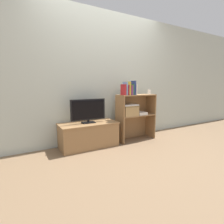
# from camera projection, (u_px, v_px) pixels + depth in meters

# --- Properties ---
(ground_plane) EXTENTS (16.00, 16.00, 0.00)m
(ground_plane) POSITION_uv_depth(u_px,v_px,m) (116.00, 146.00, 3.07)
(ground_plane) COLOR brown
(wall_back) EXTENTS (10.00, 0.05, 2.40)m
(wall_back) POSITION_uv_depth(u_px,v_px,m) (104.00, 78.00, 3.29)
(wall_back) COLOR #B2BCB2
(wall_back) RESTS_ON ground_plane
(tv_stand) EXTENTS (0.99, 0.46, 0.42)m
(tv_stand) POSITION_uv_depth(u_px,v_px,m) (89.00, 135.00, 3.02)
(tv_stand) COLOR olive
(tv_stand) RESTS_ON ground_plane
(tv) EXTENTS (0.61, 0.14, 0.41)m
(tv) POSITION_uv_depth(u_px,v_px,m) (88.00, 110.00, 2.95)
(tv) COLOR black
(tv) RESTS_ON tv_stand
(bookshelf_lower_tier) EXTENTS (0.75, 0.30, 0.50)m
(bookshelf_lower_tier) POSITION_uv_depth(u_px,v_px,m) (134.00, 124.00, 3.46)
(bookshelf_lower_tier) COLOR olive
(bookshelf_lower_tier) RESTS_ON ground_plane
(bookshelf_upper_tier) EXTENTS (0.75, 0.30, 0.39)m
(bookshelf_upper_tier) POSITION_uv_depth(u_px,v_px,m) (135.00, 102.00, 3.39)
(bookshelf_upper_tier) COLOR olive
(bookshelf_upper_tier) RESTS_ON bookshelf_lower_tier
(book_crimson) EXTENTS (0.04, 0.13, 0.19)m
(book_crimson) POSITION_uv_depth(u_px,v_px,m) (123.00, 90.00, 3.10)
(book_crimson) COLOR #B22328
(book_crimson) RESTS_ON bookshelf_upper_tier
(book_skyblue) EXTENTS (0.02, 0.14, 0.23)m
(book_skyblue) POSITION_uv_depth(u_px,v_px,m) (125.00, 89.00, 3.11)
(book_skyblue) COLOR #709ECC
(book_skyblue) RESTS_ON bookshelf_upper_tier
(book_maroon) EXTENTS (0.03, 0.13, 0.18)m
(book_maroon) POSITION_uv_depth(u_px,v_px,m) (127.00, 90.00, 3.14)
(book_maroon) COLOR maroon
(book_maroon) RESTS_ON bookshelf_upper_tier
(book_mustard) EXTENTS (0.03, 0.12, 0.24)m
(book_mustard) POSITION_uv_depth(u_px,v_px,m) (128.00, 88.00, 3.15)
(book_mustard) COLOR gold
(book_mustard) RESTS_ON bookshelf_upper_tier
(book_plum) EXTENTS (0.04, 0.14, 0.17)m
(book_plum) POSITION_uv_depth(u_px,v_px,m) (130.00, 90.00, 3.17)
(book_plum) COLOR #6B2D66
(book_plum) RESTS_ON bookshelf_upper_tier
(book_forest) EXTENTS (0.03, 0.12, 0.19)m
(book_forest) POSITION_uv_depth(u_px,v_px,m) (132.00, 90.00, 3.19)
(book_forest) COLOR #286638
(book_forest) RESTS_ON bookshelf_upper_tier
(book_navy) EXTENTS (0.04, 0.12, 0.26)m
(book_navy) POSITION_uv_depth(u_px,v_px,m) (133.00, 88.00, 3.20)
(book_navy) COLOR navy
(book_navy) RESTS_ON bookshelf_upper_tier
(book_ivory) EXTENTS (0.02, 0.15, 0.20)m
(book_ivory) POSITION_uv_depth(u_px,v_px,m) (135.00, 89.00, 3.22)
(book_ivory) COLOR silver
(book_ivory) RESTS_ON bookshelf_upper_tier
(baby_monitor) EXTENTS (0.05, 0.04, 0.12)m
(baby_monitor) POSITION_uv_depth(u_px,v_px,m) (149.00, 92.00, 3.47)
(baby_monitor) COLOR white
(baby_monitor) RESTS_ON bookshelf_upper_tier
(storage_basket_left) EXTENTS (0.31, 0.27, 0.19)m
(storage_basket_left) POSITION_uv_depth(u_px,v_px,m) (128.00, 110.00, 3.26)
(storage_basket_left) COLOR tan
(storage_basket_left) RESTS_ON bookshelf_lower_tier
(laptop) EXTENTS (0.32, 0.23, 0.02)m
(laptop) POSITION_uv_depth(u_px,v_px,m) (129.00, 105.00, 3.24)
(laptop) COLOR white
(laptop) RESTS_ON storage_basket_left
(magazine_stack) EXTENTS (0.20, 0.26, 0.05)m
(magazine_stack) POSITION_uv_depth(u_px,v_px,m) (140.00, 113.00, 3.40)
(magazine_stack) COLOR silver
(magazine_stack) RESTS_ON bookshelf_lower_tier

